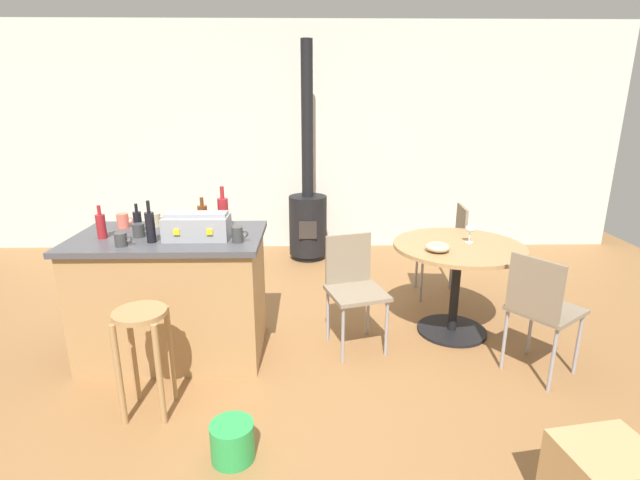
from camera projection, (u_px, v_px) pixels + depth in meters
ground_plane at (283, 374)px, 3.26m from camera, size 8.80×8.80×0.00m
back_wall at (294, 139)px, 5.76m from camera, size 8.00×0.10×2.70m
kitchen_island at (174, 295)px, 3.43m from camera, size 1.31×0.79×0.91m
wooden_stool at (143, 342)px, 2.75m from camera, size 0.30×0.30×0.67m
dining_table at (457, 266)px, 3.70m from camera, size 1.01×1.01×0.75m
folding_chair_near at (541, 306)px, 3.12m from camera, size 0.56×0.56×0.87m
folding_chair_far at (447, 243)px, 4.44m from camera, size 0.43×0.43×0.88m
folding_chair_left at (354, 283)px, 3.54m from camera, size 0.50×0.50×0.85m
wood_stove at (308, 210)px, 5.48m from camera, size 0.44×0.45×2.44m
toolbox at (197, 226)px, 3.20m from camera, size 0.43×0.24×0.18m
bottle_0 at (223, 213)px, 3.42m from camera, size 0.08×0.08×0.32m
bottle_1 at (150, 226)px, 3.11m from camera, size 0.06×0.06×0.28m
bottle_2 at (203, 215)px, 3.49m from camera, size 0.07×0.07×0.22m
bottle_3 at (101, 226)px, 3.20m from camera, size 0.06×0.06×0.23m
bottle_4 at (138, 221)px, 3.34m from camera, size 0.06×0.06×0.21m
cup_0 at (156, 220)px, 3.51m from camera, size 0.11×0.08×0.10m
cup_1 at (121, 240)px, 3.05m from camera, size 0.11×0.08×0.09m
cup_2 at (139, 230)px, 3.25m from camera, size 0.12×0.08×0.09m
cup_3 at (123, 221)px, 3.48m from camera, size 0.12×0.08×0.11m
cup_4 at (238, 235)px, 3.12m from camera, size 0.11×0.07×0.10m
wine_glass at (470, 229)px, 3.67m from camera, size 0.07×0.07×0.14m
serving_bowl at (438, 247)px, 3.47m from camera, size 0.18×0.18×0.07m
plastic_bucket at (232, 441)px, 2.48m from camera, size 0.23×0.23×0.21m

